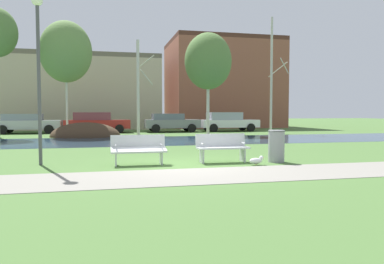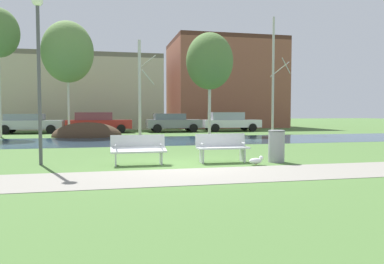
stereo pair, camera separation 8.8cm
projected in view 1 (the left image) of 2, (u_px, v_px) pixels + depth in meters
The scene contains 19 objects.
ground_plane at pixel (148, 140), 20.36m from camera, with size 120.00×120.00×0.00m, color #476B33.
paved_path_strip at pixel (200, 176), 8.95m from camera, with size 60.00×2.27×0.01m, color gray.
river_band at pixel (149, 141), 19.80m from camera, with size 80.00×6.38×0.01m, color #284256.
soil_mound at pixel (86, 137), 23.10m from camera, with size 4.27×3.12×1.80m, color #423021.
bench_left at pixel (139, 149), 10.80m from camera, with size 1.60×0.56×0.87m.
bench_right at pixel (222, 147), 11.37m from camera, with size 1.60×0.56×0.87m.
trash_bin at pixel (276, 146), 11.40m from camera, with size 0.52×0.52×0.99m.
seagull at pixel (257, 160), 10.77m from camera, with size 0.47×0.17×0.27m.
streetlamp at pixel (38, 51), 10.60m from camera, with size 0.32×0.32×4.89m.
birch_left at pixel (66, 52), 24.11m from camera, with size 3.34×3.34×7.48m.
birch_center_left at pixel (139, 86), 25.17m from camera, with size 1.21×2.11×6.43m.
birch_center at pixel (208, 61), 25.67m from camera, with size 3.27×3.27×7.04m.
birch_center_right at pixel (272, 75), 26.60m from camera, with size 1.39×2.49×8.33m.
parked_van_nearest_silver at pixel (27, 123), 26.58m from camera, with size 4.57×2.04×1.41m.
parked_sedan_second_red at pixel (96, 122), 27.33m from camera, with size 4.70×1.99×1.52m.
parked_hatch_third_grey at pixel (171, 122), 28.53m from camera, with size 4.17×2.04×1.42m.
parked_wagon_fourth_white at pixel (227, 121), 29.55m from camera, with size 4.63×2.09×1.52m.
building_beige_block at pixel (64, 93), 35.07m from camera, with size 17.36×9.39×6.65m.
building_brick_low at pixel (222, 84), 38.40m from camera, with size 10.78×8.59×8.82m.
Camera 1 is at (-2.17, -10.33, 1.55)m, focal length 34.59 mm.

